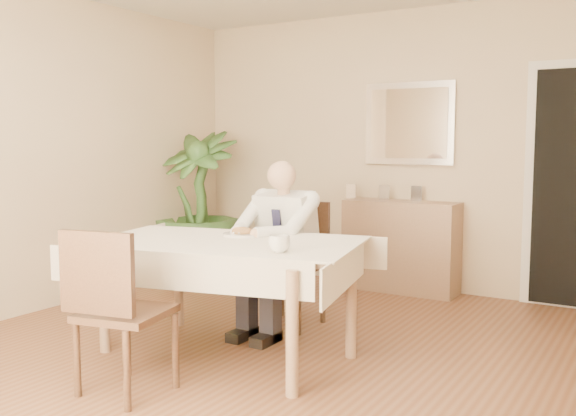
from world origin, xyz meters
The scene contains 16 objects.
room centered at (0.00, 0.00, 1.30)m, with size 5.00×5.02×2.60m.
mirror centered at (0.03, 2.47, 1.55)m, with size 0.86×0.04×0.76m.
dining_table centered at (-0.28, 0.03, 0.67)m, with size 1.93×1.38×0.75m.
chair_far centered at (-0.28, 0.92, 0.52)m, with size 0.48×0.48×0.93m.
chair_near centered at (-0.37, -0.84, 0.52)m, with size 0.52×0.52×0.92m.
seated_man centered at (-0.28, 0.63, 0.69)m, with size 0.48×0.72×1.24m.
plate centered at (-0.32, 0.27, 0.76)m, with size 0.26×0.26×0.02m, color white.
food centered at (-0.32, 0.27, 0.78)m, with size 0.14×0.14×0.06m, color brown.
knife centered at (-0.28, 0.21, 0.78)m, with size 0.01×0.01×0.13m, color silver.
fork centered at (-0.36, 0.21, 0.78)m, with size 0.01×0.01×0.13m, color silver.
coffee_mug centered at (0.25, -0.16, 0.80)m, with size 0.13×0.13×0.10m, color white.
sideboard centered at (0.03, 2.32, 0.42)m, with size 1.05×0.36×0.84m, color #8D6C50.
photo_frame_left centered at (-0.49, 2.34, 0.91)m, with size 0.10×0.02×0.14m, color silver.
photo_frame_center centered at (-0.15, 2.35, 0.91)m, with size 0.10×0.02×0.14m, color silver.
photo_frame_right centered at (0.15, 2.39, 0.91)m, with size 0.10×0.02×0.14m, color silver.
potted_palm centered at (-1.95, 1.79, 0.75)m, with size 0.84×0.84×1.49m, color #2C4F20.
Camera 1 is at (2.17, -3.24, 1.39)m, focal length 40.00 mm.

